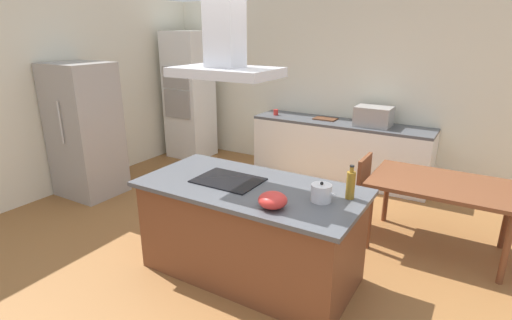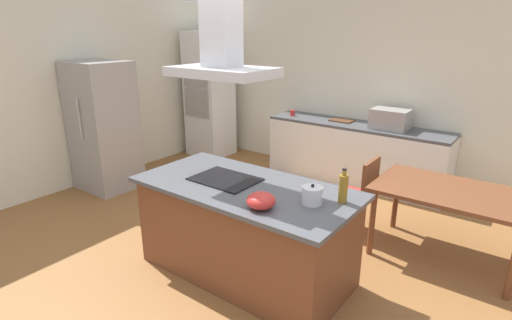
# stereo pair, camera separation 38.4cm
# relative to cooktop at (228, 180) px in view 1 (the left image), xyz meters

# --- Properties ---
(ground) EXTENTS (16.00, 16.00, 0.00)m
(ground) POSITION_rel_cooktop_xyz_m (0.24, 1.50, -0.91)
(ground) COLOR #936033
(wall_back) EXTENTS (7.20, 0.10, 2.70)m
(wall_back) POSITION_rel_cooktop_xyz_m (0.24, 3.25, 0.44)
(wall_back) COLOR silver
(wall_back) RESTS_ON ground
(wall_left) EXTENTS (0.10, 8.80, 2.70)m
(wall_left) POSITION_rel_cooktop_xyz_m (-3.21, 1.00, 0.44)
(wall_left) COLOR silver
(wall_left) RESTS_ON ground
(kitchen_island) EXTENTS (2.04, 1.01, 0.90)m
(kitchen_island) POSITION_rel_cooktop_xyz_m (0.24, 0.00, -0.45)
(kitchen_island) COLOR brown
(kitchen_island) RESTS_ON ground
(cooktop) EXTENTS (0.60, 0.44, 0.01)m
(cooktop) POSITION_rel_cooktop_xyz_m (0.00, 0.00, 0.00)
(cooktop) COLOR black
(cooktop) RESTS_ON kitchen_island
(tea_kettle) EXTENTS (0.22, 0.17, 0.17)m
(tea_kettle) POSITION_rel_cooktop_xyz_m (0.91, 0.02, 0.07)
(tea_kettle) COLOR silver
(tea_kettle) RESTS_ON kitchen_island
(olive_oil_bottle) EXTENTS (0.07, 0.07, 0.29)m
(olive_oil_bottle) POSITION_rel_cooktop_xyz_m (1.09, 0.19, 0.12)
(olive_oil_bottle) COLOR olive
(olive_oil_bottle) RESTS_ON kitchen_island
(mixing_bowl) EXTENTS (0.23, 0.23, 0.13)m
(mixing_bowl) POSITION_rel_cooktop_xyz_m (0.63, -0.30, 0.06)
(mixing_bowl) COLOR red
(mixing_bowl) RESTS_ON kitchen_island
(back_counter) EXTENTS (2.69, 0.62, 0.90)m
(back_counter) POSITION_rel_cooktop_xyz_m (0.07, 2.88, -0.46)
(back_counter) COLOR white
(back_counter) RESTS_ON ground
(countertop_microwave) EXTENTS (0.50, 0.38, 0.28)m
(countertop_microwave) POSITION_rel_cooktop_xyz_m (0.55, 2.88, 0.13)
(countertop_microwave) COLOR #9E9993
(countertop_microwave) RESTS_ON back_counter
(coffee_mug_red) EXTENTS (0.08, 0.08, 0.09)m
(coffee_mug_red) POSITION_rel_cooktop_xyz_m (-1.01, 2.82, 0.04)
(coffee_mug_red) COLOR red
(coffee_mug_red) RESTS_ON back_counter
(cutting_board) EXTENTS (0.34, 0.24, 0.02)m
(cutting_board) POSITION_rel_cooktop_xyz_m (-0.20, 2.93, 0.00)
(cutting_board) COLOR #59331E
(cutting_board) RESTS_ON back_counter
(wall_oven_stack) EXTENTS (0.70, 0.66, 2.20)m
(wall_oven_stack) POSITION_rel_cooktop_xyz_m (-2.66, 2.65, 0.20)
(wall_oven_stack) COLOR white
(wall_oven_stack) RESTS_ON ground
(refrigerator) EXTENTS (0.80, 0.73, 1.82)m
(refrigerator) POSITION_rel_cooktop_xyz_m (-2.74, 0.53, 0.00)
(refrigerator) COLOR #9E9993
(refrigerator) RESTS_ON ground
(dining_table) EXTENTS (1.40, 0.90, 0.75)m
(dining_table) POSITION_rel_cooktop_xyz_m (1.69, 1.40, -0.24)
(dining_table) COLOR brown
(dining_table) RESTS_ON ground
(chair_at_left_end) EXTENTS (0.42, 0.42, 0.89)m
(chair_at_left_end) POSITION_rel_cooktop_xyz_m (0.77, 1.40, -0.40)
(chair_at_left_end) COLOR red
(chair_at_left_end) RESTS_ON ground
(range_hood) EXTENTS (0.90, 0.55, 0.78)m
(range_hood) POSITION_rel_cooktop_xyz_m (-0.00, 0.00, 1.20)
(range_hood) COLOR #ADADB2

